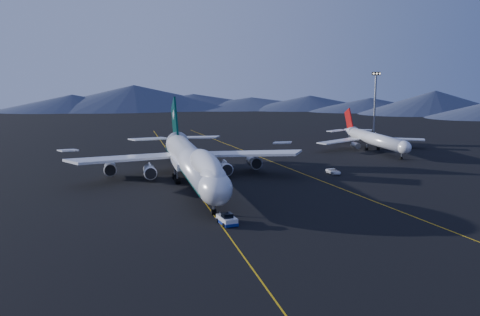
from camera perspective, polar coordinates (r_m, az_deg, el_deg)
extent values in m
plane|color=black|center=(128.49, -5.10, -2.89)|extent=(500.00, 500.00, 0.00)
cube|color=gold|center=(128.49, -5.10, -2.89)|extent=(0.25, 220.00, 0.01)
cube|color=gold|center=(145.31, 6.06, -1.41)|extent=(28.08, 198.09, 0.01)
cone|color=#3C445D|center=(356.72, -17.45, 5.84)|extent=(100.00, 100.00, 12.00)
cone|color=#3C445D|center=(361.02, -5.00, 6.30)|extent=(100.00, 100.00, 12.00)
cone|color=#3C445D|center=(356.37, 7.46, 6.21)|extent=(100.00, 100.00, 12.00)
cone|color=#3C445D|center=(342.95, 20.06, 5.56)|extent=(100.00, 100.00, 12.00)
cylinder|color=silver|center=(127.37, -5.14, -0.44)|extent=(6.50, 56.00, 6.50)
ellipsoid|color=silver|center=(100.35, -2.69, -3.22)|extent=(6.50, 10.40, 6.50)
ellipsoid|color=silver|center=(108.97, -3.67, -0.84)|extent=(5.13, 25.16, 5.85)
cube|color=black|center=(98.17, -2.47, -2.80)|extent=(3.60, 1.61, 1.29)
cone|color=silver|center=(159.55, -6.95, 1.91)|extent=(6.50, 12.00, 6.50)
cube|color=#03312B|center=(128.51, -5.20, -0.75)|extent=(6.24, 60.00, 1.10)
cube|color=silver|center=(132.92, -5.49, -0.49)|extent=(7.50, 13.00, 1.60)
cube|color=silver|center=(137.44, -11.86, -0.02)|extent=(30.62, 23.28, 2.83)
cube|color=silver|center=(141.35, -0.03, 0.47)|extent=(30.62, 23.28, 2.83)
cylinder|color=slate|center=(134.27, -9.62, -1.39)|extent=(2.90, 5.50, 2.90)
cylinder|color=slate|center=(140.33, -13.69, -1.05)|extent=(2.90, 5.50, 2.90)
cylinder|color=slate|center=(136.90, -1.66, -1.04)|extent=(2.90, 5.50, 2.90)
cylinder|color=slate|center=(145.33, 1.46, -0.40)|extent=(2.90, 5.50, 2.90)
cube|color=#03312B|center=(157.95, -6.95, 3.66)|extent=(0.55, 14.11, 15.94)
cube|color=silver|center=(160.26, -9.69, 2.02)|extent=(12.39, 9.47, 0.98)
cube|color=silver|center=(162.02, -4.39, 2.22)|extent=(12.39, 9.47, 0.98)
cylinder|color=black|center=(103.03, -2.83, -5.77)|extent=(0.90, 1.10, 1.10)
cube|color=silver|center=(97.03, -1.40, -6.59)|extent=(3.15, 5.14, 1.21)
cube|color=navy|center=(97.16, -1.40, -6.84)|extent=(3.29, 5.38, 0.55)
cube|color=black|center=(96.79, -1.40, -6.09)|extent=(2.01, 2.01, 0.99)
cylinder|color=silver|center=(183.28, 14.30, 1.92)|extent=(4.12, 34.66, 4.12)
ellipsoid|color=silver|center=(168.37, 17.07, 1.10)|extent=(4.12, 5.76, 4.12)
cone|color=silver|center=(201.44, 11.56, 2.84)|extent=(4.12, 7.58, 4.12)
cube|color=silver|center=(183.44, 10.51, 1.79)|extent=(18.19, 12.28, 0.38)
cube|color=silver|center=(193.34, 16.38, 1.96)|extent=(18.19, 12.28, 0.38)
cylinder|color=slate|center=(183.26, 12.23, 1.31)|extent=(2.06, 3.79, 2.06)
cylinder|color=slate|center=(188.78, 15.49, 1.42)|extent=(2.06, 3.79, 2.06)
cube|color=#A10F0E|center=(201.48, 11.54, 4.02)|extent=(0.38, 7.39, 8.73)
imported|color=white|center=(143.12, 9.92, -1.40)|extent=(2.91, 5.19, 1.37)
cylinder|color=black|center=(204.06, 14.02, 1.66)|extent=(2.40, 2.40, 0.40)
cylinder|color=slate|center=(202.73, 14.17, 5.11)|extent=(0.70, 0.70, 24.99)
cube|color=black|center=(202.13, 14.32, 8.72)|extent=(3.20, 0.80, 1.20)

